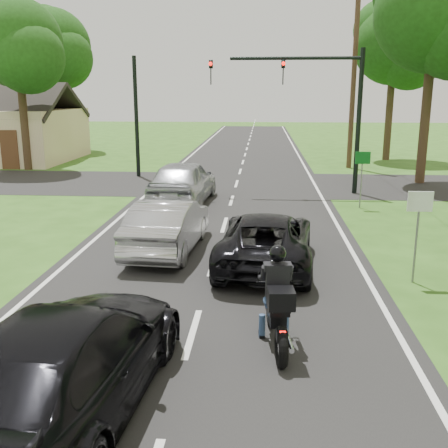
{
  "coord_description": "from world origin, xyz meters",
  "views": [
    {
      "loc": [
        1.2,
        -8.63,
        4.23
      ],
      "look_at": [
        0.35,
        3.0,
        1.3
      ],
      "focal_mm": 42.0,
      "sensor_mm": 36.0,
      "label": 1
    }
  ],
  "objects_px": {
    "motorcycle_rider": "(277,308)",
    "sign_white": "(419,215)",
    "dark_suv": "(266,239)",
    "dark_car_behind": "(67,361)",
    "silver_suv": "(183,182)",
    "traffic_signal": "(315,95)",
    "silver_sedan": "(168,225)",
    "utility_pole_far": "(354,77)",
    "sign_green": "(362,166)"
  },
  "relations": [
    {
      "from": "motorcycle_rider",
      "to": "sign_white",
      "type": "distance_m",
      "value": 4.73
    },
    {
      "from": "dark_suv",
      "to": "dark_car_behind",
      "type": "bearing_deg",
      "value": 71.63
    },
    {
      "from": "silver_suv",
      "to": "dark_car_behind",
      "type": "relative_size",
      "value": 0.96
    },
    {
      "from": "motorcycle_rider",
      "to": "dark_car_behind",
      "type": "distance_m",
      "value": 3.54
    },
    {
      "from": "motorcycle_rider",
      "to": "dark_car_behind",
      "type": "relative_size",
      "value": 0.4
    },
    {
      "from": "dark_car_behind",
      "to": "traffic_signal",
      "type": "relative_size",
      "value": 0.82
    },
    {
      "from": "silver_suv",
      "to": "dark_car_behind",
      "type": "xyz_separation_m",
      "value": [
        0.51,
        -13.84,
        -0.1
      ]
    },
    {
      "from": "sign_white",
      "to": "dark_car_behind",
      "type": "bearing_deg",
      "value": -137.8
    },
    {
      "from": "silver_sedan",
      "to": "traffic_signal",
      "type": "height_order",
      "value": "traffic_signal"
    },
    {
      "from": "motorcycle_rider",
      "to": "utility_pole_far",
      "type": "xyz_separation_m",
      "value": [
        4.7,
        22.38,
        4.37
      ]
    },
    {
      "from": "motorcycle_rider",
      "to": "silver_suv",
      "type": "height_order",
      "value": "motorcycle_rider"
    },
    {
      "from": "silver_sedan",
      "to": "sign_white",
      "type": "height_order",
      "value": "sign_white"
    },
    {
      "from": "utility_pole_far",
      "to": "sign_green",
      "type": "distance_m",
      "value": 11.63
    },
    {
      "from": "sign_white",
      "to": "silver_suv",
      "type": "bearing_deg",
      "value": 128.09
    },
    {
      "from": "dark_suv",
      "to": "traffic_signal",
      "type": "bearing_deg",
      "value": -97.3
    },
    {
      "from": "traffic_signal",
      "to": "sign_white",
      "type": "relative_size",
      "value": 3.0
    },
    {
      "from": "silver_sedan",
      "to": "sign_white",
      "type": "xyz_separation_m",
      "value": [
        6.02,
        -2.02,
        0.87
      ]
    },
    {
      "from": "dark_car_behind",
      "to": "utility_pole_far",
      "type": "bearing_deg",
      "value": -102.52
    },
    {
      "from": "motorcycle_rider",
      "to": "silver_suv",
      "type": "relative_size",
      "value": 0.42
    },
    {
      "from": "motorcycle_rider",
      "to": "utility_pole_far",
      "type": "height_order",
      "value": "utility_pole_far"
    },
    {
      "from": "dark_suv",
      "to": "traffic_signal",
      "type": "distance_m",
      "value": 10.77
    },
    {
      "from": "dark_car_behind",
      "to": "sign_white",
      "type": "relative_size",
      "value": 2.47
    },
    {
      "from": "motorcycle_rider",
      "to": "dark_suv",
      "type": "height_order",
      "value": "motorcycle_rider"
    },
    {
      "from": "sign_green",
      "to": "sign_white",
      "type": "bearing_deg",
      "value": -91.43
    },
    {
      "from": "dark_suv",
      "to": "sign_green",
      "type": "relative_size",
      "value": 2.26
    },
    {
      "from": "dark_suv",
      "to": "silver_suv",
      "type": "xyz_separation_m",
      "value": [
        -3.19,
        7.34,
        0.19
      ]
    },
    {
      "from": "silver_suv",
      "to": "sign_green",
      "type": "bearing_deg",
      "value": -179.33
    },
    {
      "from": "silver_suv",
      "to": "sign_green",
      "type": "xyz_separation_m",
      "value": [
        6.75,
        -0.36,
        0.73
      ]
    },
    {
      "from": "silver_sedan",
      "to": "dark_car_behind",
      "type": "relative_size",
      "value": 0.83
    },
    {
      "from": "motorcycle_rider",
      "to": "silver_sedan",
      "type": "distance_m",
      "value": 6.08
    },
    {
      "from": "dark_car_behind",
      "to": "silver_sedan",
      "type": "bearing_deg",
      "value": -85.59
    },
    {
      "from": "dark_suv",
      "to": "silver_suv",
      "type": "relative_size",
      "value": 0.95
    },
    {
      "from": "motorcycle_rider",
      "to": "sign_white",
      "type": "relative_size",
      "value": 0.99
    },
    {
      "from": "silver_sedan",
      "to": "sign_green",
      "type": "distance_m",
      "value": 8.67
    },
    {
      "from": "motorcycle_rider",
      "to": "traffic_signal",
      "type": "height_order",
      "value": "traffic_signal"
    },
    {
      "from": "dark_suv",
      "to": "sign_white",
      "type": "height_order",
      "value": "sign_white"
    },
    {
      "from": "dark_suv",
      "to": "traffic_signal",
      "type": "relative_size",
      "value": 0.75
    },
    {
      "from": "motorcycle_rider",
      "to": "sign_green",
      "type": "height_order",
      "value": "sign_green"
    },
    {
      "from": "motorcycle_rider",
      "to": "silver_sedan",
      "type": "bearing_deg",
      "value": 111.98
    },
    {
      "from": "motorcycle_rider",
      "to": "sign_white",
      "type": "height_order",
      "value": "sign_white"
    },
    {
      "from": "silver_suv",
      "to": "sign_green",
      "type": "relative_size",
      "value": 2.37
    },
    {
      "from": "dark_car_behind",
      "to": "sign_green",
      "type": "height_order",
      "value": "sign_green"
    },
    {
      "from": "utility_pole_far",
      "to": "dark_suv",
      "type": "bearing_deg",
      "value": -105.12
    },
    {
      "from": "silver_sedan",
      "to": "utility_pole_far",
      "type": "height_order",
      "value": "utility_pole_far"
    },
    {
      "from": "traffic_signal",
      "to": "utility_pole_far",
      "type": "distance_m",
      "value": 8.55
    },
    {
      "from": "sign_green",
      "to": "silver_sedan",
      "type": "bearing_deg",
      "value": -136.13
    },
    {
      "from": "silver_suv",
      "to": "traffic_signal",
      "type": "bearing_deg",
      "value": -149.17
    },
    {
      "from": "motorcycle_rider",
      "to": "silver_sedan",
      "type": "height_order",
      "value": "motorcycle_rider"
    },
    {
      "from": "dark_suv",
      "to": "sign_white",
      "type": "bearing_deg",
      "value": 167.17
    },
    {
      "from": "silver_suv",
      "to": "motorcycle_rider",
      "type": "bearing_deg",
      "value": 109.65
    }
  ]
}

